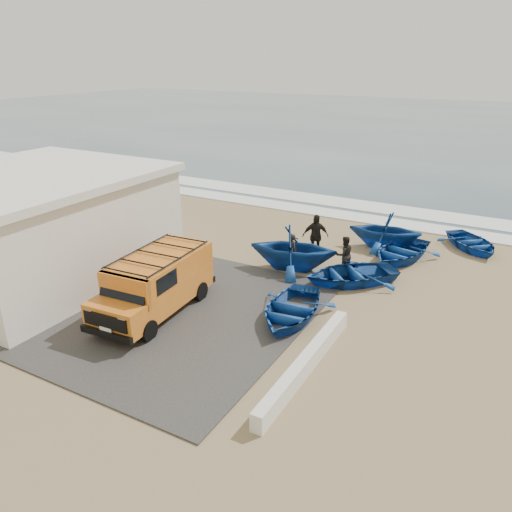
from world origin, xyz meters
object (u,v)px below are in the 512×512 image
at_px(building, 34,225).
at_px(boat_near_right, 351,274).
at_px(van, 156,282).
at_px(boat_far_right, 472,243).
at_px(boat_mid_right, 401,251).
at_px(fisherman_front, 292,252).
at_px(fisherman_back, 315,236).
at_px(boat_near_left, 291,309).
at_px(parapet, 306,363).
at_px(boat_mid_left, 293,248).
at_px(fisherman_middle, 344,255).
at_px(boat_far_left, 385,230).

distance_m(building, boat_near_right, 12.96).
bearing_deg(van, building, 174.59).
bearing_deg(boat_near_right, boat_far_right, 106.55).
bearing_deg(boat_near_right, boat_mid_right, 119.05).
xyz_separation_m(boat_near_right, fisherman_front, (-2.65, 0.10, 0.41)).
distance_m(boat_near_right, fisherman_back, 3.07).
bearing_deg(boat_near_left, parapet, -63.47).
bearing_deg(fisherman_back, boat_far_right, 4.42).
bearing_deg(boat_far_right, boat_mid_left, -175.02).
relative_size(building, boat_near_right, 2.46).
distance_m(van, boat_mid_left, 6.37).
bearing_deg(fisherman_back, boat_mid_left, -130.60).
bearing_deg(boat_mid_left, building, 108.18).
bearing_deg(van, fisherman_middle, 51.17).
bearing_deg(parapet, fisherman_front, 118.29).
height_order(van, boat_near_right, van).
distance_m(boat_near_right, boat_mid_right, 3.65).
distance_m(building, fisherman_middle, 12.76).
distance_m(parapet, fisherman_back, 9.00).
xyz_separation_m(parapet, fisherman_back, (-3.25, 8.36, 0.73)).
xyz_separation_m(building, van, (6.38, -0.21, -1.00)).
xyz_separation_m(building, boat_far_left, (11.68, 10.11, -1.28)).
relative_size(building, boat_mid_left, 2.54).
xyz_separation_m(boat_near_right, fisherman_middle, (-0.60, 0.83, 0.41)).
bearing_deg(fisherman_front, boat_near_right, -142.80).
bearing_deg(fisherman_middle, boat_far_right, -174.50).
height_order(boat_mid_left, fisherman_front, boat_mid_left).
height_order(parapet, boat_far_left, boat_far_left).
xyz_separation_m(boat_mid_right, fisherman_front, (-3.79, -3.36, 0.41)).
height_order(boat_near_right, fisherman_back, fisherman_back).
bearing_deg(boat_far_right, van, -166.03).
distance_m(boat_near_left, boat_near_right, 3.97).
height_order(boat_near_right, boat_far_left, boat_far_left).
height_order(van, fisherman_middle, van).
relative_size(building, boat_mid_right, 2.50).
distance_m(parapet, fisherman_front, 7.50).
distance_m(boat_mid_right, boat_far_right, 3.92).
xyz_separation_m(boat_mid_right, fisherman_back, (-3.49, -1.59, 0.62)).
bearing_deg(van, fisherman_front, 62.54).
bearing_deg(fisherman_middle, boat_near_right, 79.77).
bearing_deg(boat_near_right, boat_near_left, -54.81).
relative_size(boat_near_right, boat_far_right, 1.16).
xyz_separation_m(parapet, fisherman_front, (-3.55, 6.59, 0.53)).
relative_size(boat_near_left, boat_far_right, 1.13).
distance_m(van, boat_near_left, 4.82).
bearing_deg(boat_mid_right, parapet, -77.99).
distance_m(boat_near_left, boat_far_left, 8.56).
bearing_deg(boat_mid_left, boat_near_right, -106.34).
distance_m(fisherman_middle, fisherman_back, 2.05).
xyz_separation_m(boat_near_right, boat_far_left, (0.07, 4.62, 0.48)).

